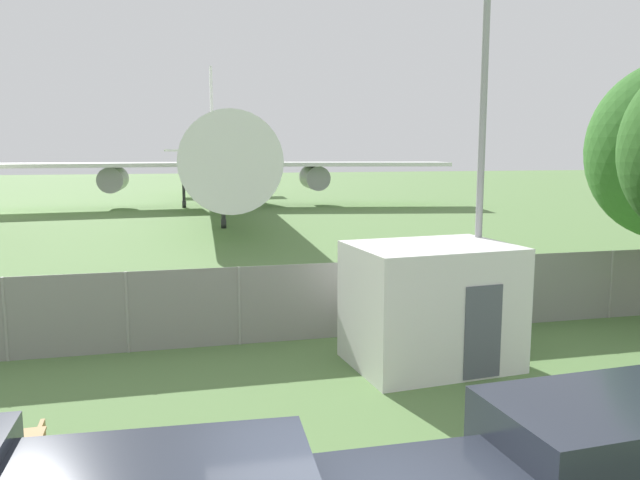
# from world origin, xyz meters

# --- Properties ---
(perimeter_fence) EXTENTS (56.07, 0.07, 1.88)m
(perimeter_fence) POSITION_xyz_m (-0.00, 9.65, 0.94)
(perimeter_fence) COLOR gray
(perimeter_fence) RESTS_ON ground
(airplane) EXTENTS (38.29, 47.11, 12.84)m
(airplane) POSITION_xyz_m (2.11, 44.62, 4.03)
(airplane) COLOR white
(airplane) RESTS_ON ground
(portable_cabin) EXTENTS (3.56, 2.76, 2.61)m
(portable_cabin) POSITION_xyz_m (3.84, 7.33, 1.31)
(portable_cabin) COLOR silver
(portable_cabin) RESTS_ON ground
(car_grey_suv_centre) EXTENTS (4.55, 2.16, 1.89)m
(car_grey_suv_centre) POSITION_xyz_m (3.41, 0.82, 0.99)
(car_grey_suv_centre) COLOR black
(car_grey_suv_centre) RESTS_ON ground
(light_mast) EXTENTS (0.44, 0.44, 8.85)m
(light_mast) POSITION_xyz_m (5.34, 8.14, 5.32)
(light_mast) COLOR #99999E
(light_mast) RESTS_ON ground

